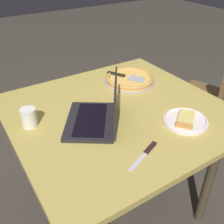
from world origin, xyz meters
The scene contains 8 objects.
ground_plane centered at (0.00, 0.00, 0.00)m, with size 12.00×12.00×0.00m, color #413A32.
dining_table centered at (0.00, 0.00, 0.68)m, with size 1.05×1.11×0.77m.
laptop centered at (-0.05, 0.15, 0.82)m, with size 0.41×0.38×0.23m.
pizza_plate centered at (-0.28, -0.21, 0.78)m, with size 0.22×0.22×0.04m.
pizza_tray centered at (0.24, -0.25, 0.79)m, with size 0.32×0.32×0.04m.
table_knife centered at (-0.35, 0.09, 0.77)m, with size 0.10×0.20×0.01m.
drink_cup centered at (0.11, 0.44, 0.82)m, with size 0.07×0.07×0.09m.
chair_near centered at (0.14, -1.02, 0.49)m, with size 0.49×0.49×0.84m.
Camera 1 is at (-0.97, 0.66, 1.51)m, focal length 41.62 mm.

